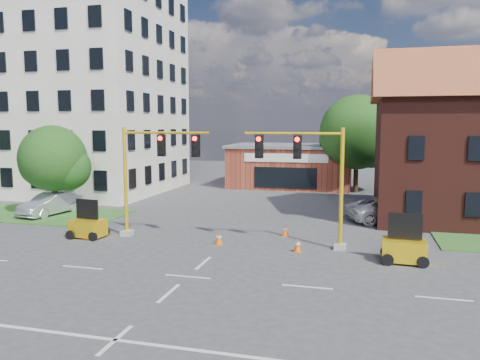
% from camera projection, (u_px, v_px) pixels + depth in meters
% --- Properties ---
extents(ground, '(120.00, 120.00, 0.00)m').
position_uv_depth(ground, '(188.00, 277.00, 19.62)').
color(ground, '#3A3A3C').
rests_on(ground, ground).
extents(lane_markings, '(60.00, 36.00, 0.01)m').
position_uv_depth(lane_markings, '(158.00, 303.00, 16.74)').
color(lane_markings, silver).
rests_on(lane_markings, ground).
extents(office_block, '(18.40, 15.40, 20.60)m').
position_uv_depth(office_block, '(71.00, 83.00, 44.43)').
color(office_block, beige).
rests_on(office_block, ground).
extents(brick_shop, '(12.40, 8.40, 4.30)m').
position_uv_depth(brick_shop, '(291.00, 165.00, 48.18)').
color(brick_shop, maroon).
rests_on(brick_shop, ground).
extents(tree_large, '(7.26, 6.91, 9.09)m').
position_uv_depth(tree_large, '(361.00, 135.00, 43.30)').
color(tree_large, '#331D12').
rests_on(tree_large, ground).
extents(tree_nw_front, '(4.87, 4.64, 6.30)m').
position_uv_depth(tree_nw_front, '(57.00, 161.00, 32.76)').
color(tree_nw_front, '#331D12').
rests_on(tree_nw_front, ground).
extents(signal_mast_west, '(5.30, 0.60, 6.20)m').
position_uv_depth(signal_mast_west, '(152.00, 168.00, 26.00)').
color(signal_mast_west, '#979691').
rests_on(signal_mast_west, ground).
extents(signal_mast_east, '(5.30, 0.60, 6.20)m').
position_uv_depth(signal_mast_east, '(309.00, 172.00, 23.84)').
color(signal_mast_east, '#979691').
rests_on(signal_mast_east, ground).
extents(trailer_west, '(1.97, 1.43, 2.09)m').
position_uv_depth(trailer_west, '(88.00, 226.00, 26.33)').
color(trailer_west, yellow).
rests_on(trailer_west, ground).
extents(trailer_east, '(2.00, 1.38, 2.20)m').
position_uv_depth(trailer_east, '(404.00, 248.00, 21.54)').
color(trailer_east, yellow).
rests_on(trailer_east, ground).
extents(cone_a, '(0.40, 0.40, 0.70)m').
position_uv_depth(cone_a, '(88.00, 233.00, 25.99)').
color(cone_a, '#EF5B0C').
rests_on(cone_a, ground).
extents(cone_b, '(0.40, 0.40, 0.70)m').
position_uv_depth(cone_b, '(219.00, 238.00, 24.81)').
color(cone_b, '#EF5B0C').
rests_on(cone_b, ground).
extents(cone_c, '(0.40, 0.40, 0.70)m').
position_uv_depth(cone_c, '(298.00, 245.00, 23.37)').
color(cone_c, '#EF5B0C').
rests_on(cone_c, ground).
extents(cone_d, '(0.40, 0.40, 0.70)m').
position_uv_depth(cone_d, '(285.00, 230.00, 26.65)').
color(cone_d, '#EF5B0C').
rests_on(cone_d, ground).
extents(pickup_white, '(6.31, 4.66, 1.59)m').
position_uv_depth(pickup_white, '(391.00, 210.00, 30.56)').
color(pickup_white, silver).
rests_on(pickup_white, ground).
extents(sedan_silver_front, '(2.34, 4.98, 1.58)m').
position_uv_depth(sedan_silver_front, '(50.00, 204.00, 32.88)').
color(sedan_silver_front, '#ABAFB3').
rests_on(sedan_silver_front, ground).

